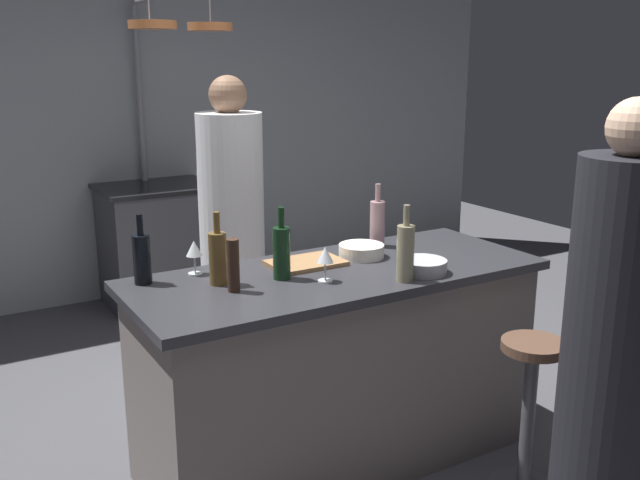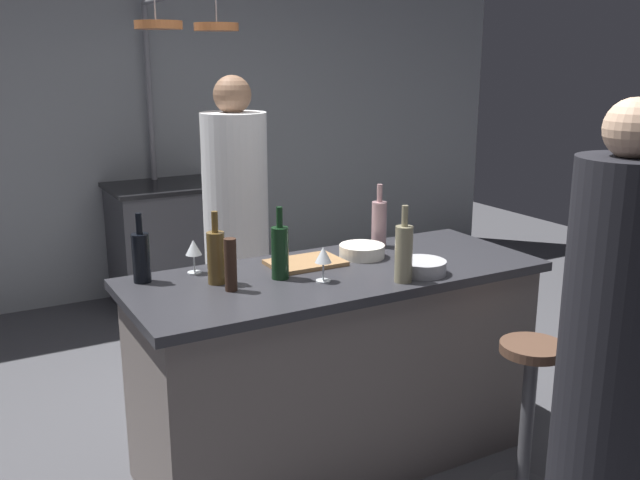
% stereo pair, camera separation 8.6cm
% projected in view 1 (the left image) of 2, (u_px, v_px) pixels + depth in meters
% --- Properties ---
extents(ground_plane, '(9.00, 9.00, 0.00)m').
position_uv_depth(ground_plane, '(337.00, 457.00, 3.25)').
color(ground_plane, '#4C4C51').
extents(back_wall, '(6.40, 0.16, 2.60)m').
position_uv_depth(back_wall, '(135.00, 123.00, 5.29)').
color(back_wall, '#9EA3A8').
rests_on(back_wall, ground_plane).
extents(kitchen_island, '(1.80, 0.72, 0.90)m').
position_uv_depth(kitchen_island, '(337.00, 367.00, 3.14)').
color(kitchen_island, slate).
rests_on(kitchen_island, ground_plane).
extents(stove_range, '(0.80, 0.64, 0.89)m').
position_uv_depth(stove_range, '(159.00, 245.00, 5.18)').
color(stove_range, '#47474C').
rests_on(stove_range, ground_plane).
extents(chef, '(0.36, 0.36, 1.69)m').
position_uv_depth(chef, '(232.00, 242.00, 3.93)').
color(chef, white).
rests_on(chef, ground_plane).
extents(bar_stool_right, '(0.28, 0.28, 0.68)m').
position_uv_depth(bar_stool_right, '(529.00, 410.00, 2.91)').
color(bar_stool_right, '#4C4C51').
rests_on(bar_stool_right, ground_plane).
extents(guest_right, '(0.35, 0.35, 1.66)m').
position_uv_depth(guest_right, '(612.00, 355.00, 2.48)').
color(guest_right, black).
rests_on(guest_right, ground_plane).
extents(overhead_pot_rack, '(0.61, 1.46, 2.17)m').
position_uv_depth(overhead_pot_rack, '(164.00, 75.00, 4.43)').
color(overhead_pot_rack, gray).
rests_on(overhead_pot_rack, ground_plane).
extents(potted_plant, '(0.36, 0.36, 0.52)m').
position_uv_depth(potted_plant, '(452.00, 269.00, 5.12)').
color(potted_plant, brown).
rests_on(potted_plant, ground_plane).
extents(cutting_board, '(0.32, 0.22, 0.02)m').
position_uv_depth(cutting_board, '(306.00, 263.00, 3.10)').
color(cutting_board, '#997047').
rests_on(cutting_board, kitchen_island).
extents(pepper_mill, '(0.05, 0.05, 0.21)m').
position_uv_depth(pepper_mill, '(233.00, 266.00, 2.73)').
color(pepper_mill, '#382319').
rests_on(pepper_mill, kitchen_island).
extents(wine_bottle_red, '(0.07, 0.07, 0.30)m').
position_uv_depth(wine_bottle_red, '(282.00, 252.00, 2.88)').
color(wine_bottle_red, '#143319').
rests_on(wine_bottle_red, kitchen_island).
extents(wine_bottle_rose, '(0.07, 0.07, 0.30)m').
position_uv_depth(wine_bottle_rose, '(377.00, 223.00, 3.38)').
color(wine_bottle_rose, '#B78C8E').
rests_on(wine_bottle_rose, kitchen_island).
extents(wine_bottle_amber, '(0.07, 0.07, 0.30)m').
position_uv_depth(wine_bottle_amber, '(218.00, 257.00, 2.81)').
color(wine_bottle_amber, brown).
rests_on(wine_bottle_amber, kitchen_island).
extents(wine_bottle_dark, '(0.07, 0.07, 0.29)m').
position_uv_depth(wine_bottle_dark, '(142.00, 258.00, 2.82)').
color(wine_bottle_dark, black).
rests_on(wine_bottle_dark, kitchen_island).
extents(wine_bottle_white, '(0.07, 0.07, 0.32)m').
position_uv_depth(wine_bottle_white, '(405.00, 252.00, 2.85)').
color(wine_bottle_white, gray).
rests_on(wine_bottle_white, kitchen_island).
extents(wine_glass_near_left_guest, '(0.07, 0.07, 0.15)m').
position_uv_depth(wine_glass_near_left_guest, '(194.00, 250.00, 2.94)').
color(wine_glass_near_left_guest, silver).
rests_on(wine_glass_near_left_guest, kitchen_island).
extents(wine_glass_near_right_guest, '(0.07, 0.07, 0.15)m').
position_uv_depth(wine_glass_near_right_guest, '(325.00, 257.00, 2.85)').
color(wine_glass_near_right_guest, silver).
rests_on(wine_glass_near_right_guest, kitchen_island).
extents(mixing_bowl_steel, '(0.20, 0.20, 0.06)m').
position_uv_depth(mixing_bowl_steel, '(423.00, 266.00, 2.98)').
color(mixing_bowl_steel, '#B7B7BC').
rests_on(mixing_bowl_steel, kitchen_island).
extents(mixing_bowl_ceramic, '(0.21, 0.21, 0.06)m').
position_uv_depth(mixing_bowl_ceramic, '(361.00, 251.00, 3.22)').
color(mixing_bowl_ceramic, silver).
rests_on(mixing_bowl_ceramic, kitchen_island).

